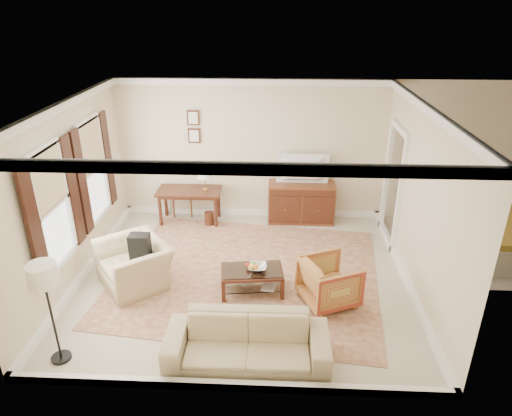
# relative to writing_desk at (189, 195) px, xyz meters

# --- Properties ---
(room_shell) EXTENTS (5.51, 5.01, 2.91)m
(room_shell) POSITION_rel_writing_desk_xyz_m (1.27, -2.07, 1.87)
(room_shell) COLOR beige
(room_shell) RESTS_ON ground
(annex_bedroom) EXTENTS (3.00, 2.70, 2.90)m
(annex_bedroom) POSITION_rel_writing_desk_xyz_m (5.76, -0.92, -0.26)
(annex_bedroom) COLOR beige
(annex_bedroom) RESTS_ON ground
(window_front) EXTENTS (0.12, 1.56, 1.80)m
(window_front) POSITION_rel_writing_desk_xyz_m (-1.43, -2.77, 0.95)
(window_front) COLOR #CCB284
(window_front) RESTS_ON room_shell
(window_rear) EXTENTS (0.12, 1.56, 1.80)m
(window_rear) POSITION_rel_writing_desk_xyz_m (-1.43, -1.17, 0.95)
(window_rear) COLOR #CCB284
(window_rear) RESTS_ON room_shell
(doorway) EXTENTS (0.10, 1.12, 2.25)m
(doorway) POSITION_rel_writing_desk_xyz_m (3.98, -0.57, 0.47)
(doorway) COLOR white
(doorway) RESTS_ON room_shell
(rug) EXTENTS (4.78, 4.23, 0.01)m
(rug) POSITION_rel_writing_desk_xyz_m (1.32, -1.99, -0.60)
(rug) COLOR brown
(rug) RESTS_ON room_shell
(writing_desk) EXTENTS (1.31, 0.65, 0.71)m
(writing_desk) POSITION_rel_writing_desk_xyz_m (0.00, 0.00, 0.00)
(writing_desk) COLOR #421E13
(writing_desk) RESTS_ON room_shell
(desk_chair) EXTENTS (0.48, 0.48, 1.05)m
(desk_chair) POSITION_rel_writing_desk_xyz_m (-0.20, 0.35, -0.08)
(desk_chair) COLOR brown
(desk_chair) RESTS_ON room_shell
(desk_lamp) EXTENTS (0.32, 0.32, 0.50)m
(desk_lamp) POSITION_rel_writing_desk_xyz_m (0.34, 0.00, 0.36)
(desk_lamp) COLOR silver
(desk_lamp) RESTS_ON writing_desk
(framed_prints) EXTENTS (0.25, 0.04, 0.68)m
(framed_prints) POSITION_rel_writing_desk_xyz_m (0.10, 0.40, 1.34)
(framed_prints) COLOR #421E13
(framed_prints) RESTS_ON room_shell
(sideboard) EXTENTS (1.37, 0.53, 0.84)m
(sideboard) POSITION_rel_writing_desk_xyz_m (2.32, 0.13, -0.18)
(sideboard) COLOR brown
(sideboard) RESTS_ON room_shell
(tv) EXTENTS (1.02, 0.59, 0.13)m
(tv) POSITION_rel_writing_desk_xyz_m (2.32, 0.11, 0.75)
(tv) COLOR black
(tv) RESTS_ON sideboard
(coffee_table) EXTENTS (1.03, 0.68, 0.41)m
(coffee_table) POSITION_rel_writing_desk_xyz_m (1.44, -2.49, -0.29)
(coffee_table) COLOR #421E13
(coffee_table) RESTS_ON room_shell
(fruit_bowl) EXTENTS (0.42, 0.42, 0.10)m
(fruit_bowl) POSITION_rel_writing_desk_xyz_m (1.53, -2.49, -0.14)
(fruit_bowl) COLOR silver
(fruit_bowl) RESTS_ON coffee_table
(book_a) EXTENTS (0.25, 0.19, 0.38)m
(book_a) POSITION_rel_writing_desk_xyz_m (1.23, -2.46, -0.44)
(book_a) COLOR brown
(book_a) RESTS_ON coffee_table
(book_b) EXTENTS (0.28, 0.08, 0.38)m
(book_b) POSITION_rel_writing_desk_xyz_m (1.61, -2.54, -0.44)
(book_b) COLOR brown
(book_b) RESTS_ON coffee_table
(striped_armchair) EXTENTS (0.97, 1.00, 0.80)m
(striped_armchair) POSITION_rel_writing_desk_xyz_m (2.64, -2.71, -0.20)
(striped_armchair) COLOR maroon
(striped_armchair) RESTS_ON room_shell
(club_armchair) EXTENTS (1.27, 1.33, 0.98)m
(club_armchair) POSITION_rel_writing_desk_xyz_m (-0.48, -2.36, -0.11)
(club_armchair) COLOR tan
(club_armchair) RESTS_ON room_shell
(backpack) EXTENTS (0.38, 0.38, 0.40)m
(backpack) POSITION_rel_writing_desk_xyz_m (-0.36, -2.35, 0.14)
(backpack) COLOR black
(backpack) RESTS_ON club_armchair
(sofa) EXTENTS (2.10, 0.63, 0.82)m
(sofa) POSITION_rel_writing_desk_xyz_m (1.47, -4.05, -0.19)
(sofa) COLOR tan
(sofa) RESTS_ON room_shell
(floor_lamp) EXTENTS (0.36, 0.36, 1.44)m
(floor_lamp) POSITION_rel_writing_desk_xyz_m (-0.97, -4.13, 0.59)
(floor_lamp) COLOR black
(floor_lamp) RESTS_ON room_shell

